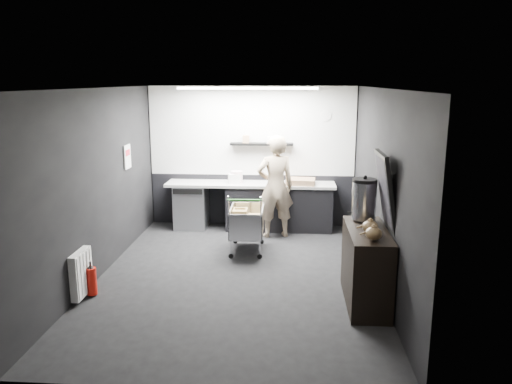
{
  "coord_description": "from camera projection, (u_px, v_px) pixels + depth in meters",
  "views": [
    {
      "loc": [
        0.76,
        -6.81,
        2.81
      ],
      "look_at": [
        0.25,
        0.4,
        1.18
      ],
      "focal_mm": 35.0,
      "sensor_mm": 36.0,
      "label": 1
    }
  ],
  "objects": [
    {
      "name": "sideboard",
      "position": [
        367.0,
        256.0,
        6.35
      ],
      "size": [
        0.56,
        1.3,
        1.95
      ],
      "color": "black",
      "rests_on": "floor"
    },
    {
      "name": "wall_right",
      "position": [
        381.0,
        188.0,
        6.86
      ],
      "size": [
        0.0,
        5.5,
        5.5
      ],
      "primitive_type": "plane",
      "rotation": [
        1.57,
        0.0,
        -1.57
      ],
      "color": "black",
      "rests_on": "floor"
    },
    {
      "name": "poster",
      "position": [
        127.0,
        157.0,
        8.36
      ],
      "size": [
        0.02,
        0.3,
        0.4
      ],
      "primitive_type": "cube",
      "color": "white",
      "rests_on": "wall_left"
    },
    {
      "name": "dado_panel",
      "position": [
        252.0,
        200.0,
        9.84
      ],
      "size": [
        3.95,
        0.02,
        1.0
      ],
      "primitive_type": "cube",
      "color": "black",
      "rests_on": "wall_back"
    },
    {
      "name": "wall_front",
      "position": [
        202.0,
        252.0,
        4.32
      ],
      "size": [
        5.5,
        0.0,
        5.5
      ],
      "primitive_type": "plane",
      "rotation": [
        -1.57,
        0.0,
        0.0
      ],
      "color": "black",
      "rests_on": "floor"
    },
    {
      "name": "wall_back",
      "position": [
        252.0,
        157.0,
        9.68
      ],
      "size": [
        5.5,
        0.0,
        5.5
      ],
      "primitive_type": "plane",
      "rotation": [
        1.57,
        0.0,
        0.0
      ],
      "color": "black",
      "rests_on": "floor"
    },
    {
      "name": "wall_clock",
      "position": [
        326.0,
        116.0,
        9.38
      ],
      "size": [
        0.2,
        0.03,
        0.2
      ],
      "primitive_type": "cylinder",
      "rotation": [
        1.57,
        0.0,
        0.0
      ],
      "color": "white",
      "rests_on": "wall_back"
    },
    {
      "name": "fire_extinguisher",
      "position": [
        91.0,
        280.0,
        6.59
      ],
      "size": [
        0.14,
        0.14,
        0.46
      ],
      "color": "#AD140B",
      "rests_on": "floor"
    },
    {
      "name": "cardboard_box",
      "position": [
        300.0,
        181.0,
        9.33
      ],
      "size": [
        0.56,
        0.45,
        0.11
      ],
      "primitive_type": "cube",
      "rotation": [
        0.0,
        0.0,
        -0.09
      ],
      "color": "#9E7854",
      "rests_on": "prep_counter"
    },
    {
      "name": "prep_counter",
      "position": [
        258.0,
        206.0,
        9.54
      ],
      "size": [
        3.2,
        0.61,
        0.9
      ],
      "color": "black",
      "rests_on": "floor"
    },
    {
      "name": "radiator",
      "position": [
        81.0,
        274.0,
        6.48
      ],
      "size": [
        0.1,
        0.5,
        0.6
      ],
      "primitive_type": "cube",
      "color": "white",
      "rests_on": "wall_left"
    },
    {
      "name": "wall_left",
      "position": [
        98.0,
        184.0,
        7.14
      ],
      "size": [
        0.0,
        5.5,
        5.5
      ],
      "primitive_type": "plane",
      "rotation": [
        1.57,
        0.0,
        1.57
      ],
      "color": "black",
      "rests_on": "floor"
    },
    {
      "name": "kitchen_wall_panel",
      "position": [
        252.0,
        131.0,
        9.55
      ],
      "size": [
        3.95,
        0.02,
        1.7
      ],
      "primitive_type": "cube",
      "color": "silver",
      "rests_on": "wall_back"
    },
    {
      "name": "floor",
      "position": [
        237.0,
        276.0,
        7.3
      ],
      "size": [
        5.5,
        5.5,
        0.0
      ],
      "primitive_type": "plane",
      "color": "black",
      "rests_on": "ground"
    },
    {
      "name": "ceiling",
      "position": [
        235.0,
        88.0,
        6.7
      ],
      "size": [
        5.5,
        5.5,
        0.0
      ],
      "primitive_type": "plane",
      "rotation": [
        3.14,
        0.0,
        0.0
      ],
      "color": "white",
      "rests_on": "wall_back"
    },
    {
      "name": "shopping_cart",
      "position": [
        247.0,
        223.0,
        8.29
      ],
      "size": [
        0.56,
        0.92,
        1.01
      ],
      "color": "silver",
      "rests_on": "floor"
    },
    {
      "name": "floating_shelf",
      "position": [
        262.0,
        144.0,
        9.48
      ],
      "size": [
        1.2,
        0.22,
        0.04
      ],
      "primitive_type": "cube",
      "color": "black",
      "rests_on": "wall_back"
    },
    {
      "name": "ceiling_strip",
      "position": [
        247.0,
        88.0,
        8.51
      ],
      "size": [
        2.4,
        0.2,
        0.04
      ],
      "primitive_type": "cube",
      "color": "white",
      "rests_on": "ceiling"
    },
    {
      "name": "white_container",
      "position": [
        234.0,
        179.0,
        9.41
      ],
      "size": [
        0.24,
        0.2,
        0.18
      ],
      "primitive_type": "cube",
      "rotation": [
        0.0,
        0.0,
        0.26
      ],
      "color": "white",
      "rests_on": "prep_counter"
    },
    {
      "name": "person",
      "position": [
        275.0,
        187.0,
        8.98
      ],
      "size": [
        0.77,
        0.61,
        1.86
      ],
      "primitive_type": "imported",
      "rotation": [
        0.0,
        0.0,
        3.41
      ],
      "color": "beige",
      "rests_on": "floor"
    },
    {
      "name": "pink_tub",
      "position": [
        237.0,
        177.0,
        9.45
      ],
      "size": [
        0.22,
        0.22,
        0.22
      ],
      "primitive_type": "cylinder",
      "color": "#F6D5DA",
      "rests_on": "prep_counter"
    },
    {
      "name": "poster_red_band",
      "position": [
        127.0,
        153.0,
        8.34
      ],
      "size": [
        0.02,
        0.22,
        0.1
      ],
      "primitive_type": "cube",
      "color": "red",
      "rests_on": "poster"
    }
  ]
}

